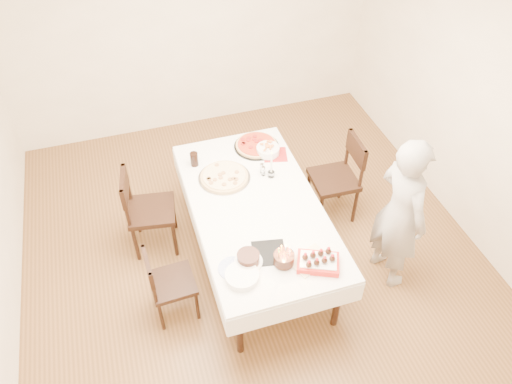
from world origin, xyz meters
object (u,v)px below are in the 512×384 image
object	(u,v)px
taper_candle	(271,164)
strawberry_box	(318,262)
person	(400,214)
pizza_white	(224,177)
pizza_pepperoni	(256,145)
chair_left_dessert	(173,283)
chair_left_savory	(152,211)
pasta_bowl	(268,150)
cola_glass	(194,159)
birthday_cake	(284,256)
chair_right_savory	(334,179)
dining_table	(256,232)
layer_cake	(248,258)

from	to	relation	value
taper_candle	strawberry_box	world-z (taller)	taper_candle
person	pizza_white	world-z (taller)	person
pizza_pepperoni	strawberry_box	bearing A→B (deg)	-89.65
chair_left_dessert	person	world-z (taller)	person
chair_left_savory	pasta_bowl	xyz separation A→B (m)	(1.25, 0.18, 0.32)
person	cola_glass	world-z (taller)	person
cola_glass	birthday_cake	xyz separation A→B (m)	(0.42, -1.43, 0.02)
chair_right_savory	pizza_white	distance (m)	1.19
strawberry_box	pizza_pepperoni	bearing A→B (deg)	90.35
chair_left_dessert	pasta_bowl	world-z (taller)	pasta_bowl
chair_left_savory	person	bearing A→B (deg)	162.44
chair_left_dessert	cola_glass	world-z (taller)	cola_glass
pasta_bowl	cola_glass	world-z (taller)	cola_glass
pizza_white	pasta_bowl	distance (m)	0.57
dining_table	pasta_bowl	distance (m)	0.86
chair_left_dessert	chair_left_savory	bearing A→B (deg)	-90.10
chair_left_dessert	layer_cake	bearing A→B (deg)	155.91
chair_right_savory	person	bearing A→B (deg)	-75.34
cola_glass	layer_cake	xyz separation A→B (m)	(0.15, -1.33, -0.02)
pasta_bowl	birthday_cake	bearing A→B (deg)	-103.32
cola_glass	layer_cake	distance (m)	1.34
chair_left_savory	birthday_cake	size ratio (longest dim) A/B	5.59
pizza_pepperoni	taper_candle	world-z (taller)	taper_candle
pizza_white	taper_candle	distance (m)	0.47
dining_table	chair_right_savory	world-z (taller)	chair_right_savory
person	pizza_pepperoni	world-z (taller)	person
dining_table	chair_left_savory	size ratio (longest dim) A/B	2.25
person	birthday_cake	size ratio (longest dim) A/B	9.49
person	layer_cake	world-z (taller)	person
person	chair_left_dessert	bearing A→B (deg)	77.04
dining_table	birthday_cake	distance (m)	0.85
birthday_cake	pasta_bowl	bearing A→B (deg)	76.68
dining_table	person	size ratio (longest dim) A/B	1.32
chair_right_savory	cola_glass	world-z (taller)	chair_right_savory
chair_left_savory	chair_left_dessert	world-z (taller)	chair_left_savory
person	cola_glass	bearing A→B (deg)	43.26
pasta_bowl	taper_candle	distance (m)	0.36
chair_right_savory	pasta_bowl	xyz separation A→B (m)	(-0.63, 0.30, 0.31)
dining_table	pizza_white	distance (m)	0.62
taper_candle	dining_table	bearing A→B (deg)	-128.04
chair_left_dessert	pizza_pepperoni	bearing A→B (deg)	-136.71
chair_left_dessert	pasta_bowl	size ratio (longest dim) A/B	3.45
pizza_white	strawberry_box	bearing A→B (deg)	-69.99
pizza_pepperoni	cola_glass	distance (m)	0.68
taper_candle	cola_glass	world-z (taller)	taper_candle
taper_candle	chair_right_savory	bearing A→B (deg)	2.74
chair_right_savory	birthday_cake	size ratio (longest dim) A/B	5.68
dining_table	pizza_pepperoni	size ratio (longest dim) A/B	4.59
chair_left_savory	person	world-z (taller)	person
pizza_white	cola_glass	distance (m)	0.37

